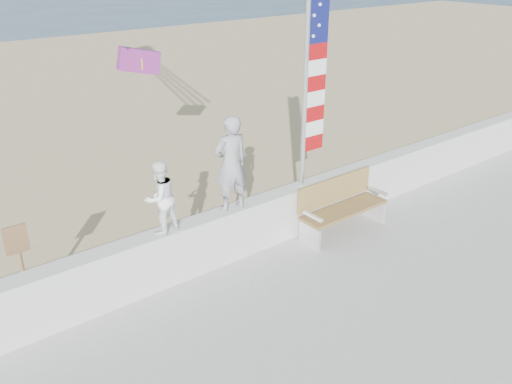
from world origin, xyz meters
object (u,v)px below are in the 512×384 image
(child, at_px, (160,198))
(flag, at_px, (311,78))
(adult, at_px, (231,164))
(bench, at_px, (341,205))

(child, height_order, flag, flag)
(adult, relative_size, bench, 0.88)
(adult, distance_m, flag, 2.02)
(child, xyz_separation_m, flag, (2.96, -0.00, 1.35))
(adult, height_order, bench, adult)
(bench, relative_size, flag, 0.51)
(flag, bearing_deg, bench, -45.41)
(bench, distance_m, flag, 2.39)
(adult, xyz_separation_m, flag, (1.67, -0.00, 1.12))
(bench, bearing_deg, adult, 167.91)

